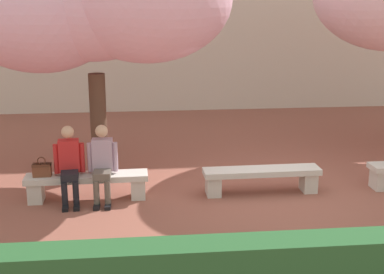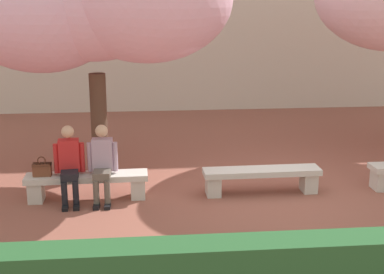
{
  "view_description": "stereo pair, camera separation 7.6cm",
  "coord_description": "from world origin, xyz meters",
  "px_view_note": "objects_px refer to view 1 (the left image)",
  "views": [
    {
      "loc": [
        -2.13,
        -8.67,
        3.37
      ],
      "look_at": [
        -1.2,
        0.2,
        1.0
      ],
      "focal_mm": 50.0,
      "sensor_mm": 36.0,
      "label": 1
    },
    {
      "loc": [
        -2.06,
        -8.68,
        3.37
      ],
      "look_at": [
        -1.2,
        0.2,
        1.0
      ],
      "focal_mm": 50.0,
      "sensor_mm": 36.0,
      "label": 2
    }
  ],
  "objects_px": {
    "stone_bench_west_end": "(87,182)",
    "cherry_tree_main": "(96,5)",
    "stone_bench_near_west": "(262,176)",
    "person_seated_right": "(102,161)",
    "handbag": "(42,169)",
    "person_seated_left": "(69,162)"
  },
  "relations": [
    {
      "from": "stone_bench_west_end",
      "to": "handbag",
      "type": "distance_m",
      "value": 0.77
    },
    {
      "from": "stone_bench_near_west",
      "to": "person_seated_left",
      "type": "relative_size",
      "value": 1.59
    },
    {
      "from": "stone_bench_west_end",
      "to": "cherry_tree_main",
      "type": "relative_size",
      "value": 0.42
    },
    {
      "from": "stone_bench_west_end",
      "to": "person_seated_right",
      "type": "bearing_deg",
      "value": -11.05
    },
    {
      "from": "stone_bench_west_end",
      "to": "stone_bench_near_west",
      "type": "xyz_separation_m",
      "value": [
        3.01,
        0.0,
        0.0
      ]
    },
    {
      "from": "person_seated_left",
      "to": "handbag",
      "type": "height_order",
      "value": "person_seated_left"
    },
    {
      "from": "cherry_tree_main",
      "to": "stone_bench_west_end",
      "type": "bearing_deg",
      "value": -97.81
    },
    {
      "from": "stone_bench_west_end",
      "to": "person_seated_left",
      "type": "distance_m",
      "value": 0.48
    },
    {
      "from": "handbag",
      "to": "cherry_tree_main",
      "type": "bearing_deg",
      "value": 56.68
    },
    {
      "from": "person_seated_right",
      "to": "stone_bench_near_west",
      "type": "bearing_deg",
      "value": 1.12
    },
    {
      "from": "stone_bench_west_end",
      "to": "stone_bench_near_west",
      "type": "distance_m",
      "value": 3.01
    },
    {
      "from": "person_seated_left",
      "to": "handbag",
      "type": "bearing_deg",
      "value": 175.97
    },
    {
      "from": "person_seated_left",
      "to": "stone_bench_near_west",
      "type": "bearing_deg",
      "value": 0.93
    },
    {
      "from": "stone_bench_west_end",
      "to": "cherry_tree_main",
      "type": "xyz_separation_m",
      "value": [
        0.19,
        1.37,
        2.88
      ]
    },
    {
      "from": "stone_bench_near_west",
      "to": "cherry_tree_main",
      "type": "bearing_deg",
      "value": 154.13
    },
    {
      "from": "stone_bench_west_end",
      "to": "stone_bench_near_west",
      "type": "relative_size",
      "value": 1.0
    },
    {
      "from": "person_seated_right",
      "to": "handbag",
      "type": "xyz_separation_m",
      "value": [
        -1.0,
        0.03,
        -0.12
      ]
    },
    {
      "from": "person_seated_right",
      "to": "handbag",
      "type": "distance_m",
      "value": 1.01
    },
    {
      "from": "stone_bench_west_end",
      "to": "person_seated_left",
      "type": "height_order",
      "value": "person_seated_left"
    },
    {
      "from": "handbag",
      "to": "cherry_tree_main",
      "type": "distance_m",
      "value": 3.1
    },
    {
      "from": "stone_bench_west_end",
      "to": "cherry_tree_main",
      "type": "height_order",
      "value": "cherry_tree_main"
    },
    {
      "from": "stone_bench_west_end",
      "to": "handbag",
      "type": "relative_size",
      "value": 6.06
    }
  ]
}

